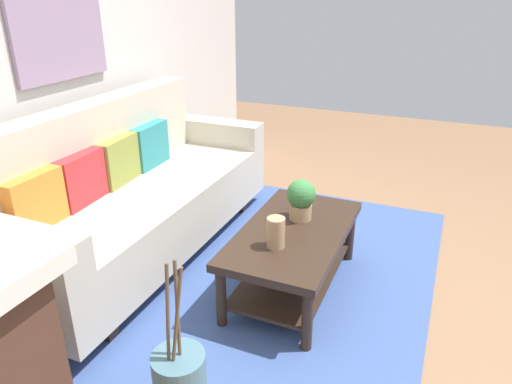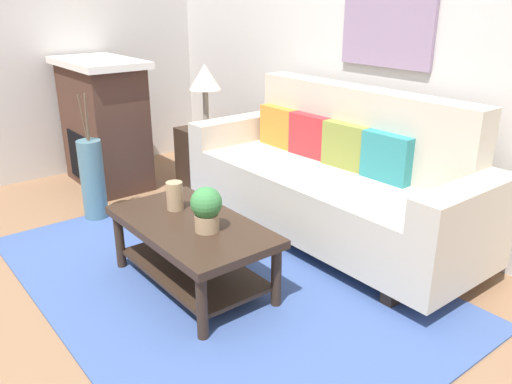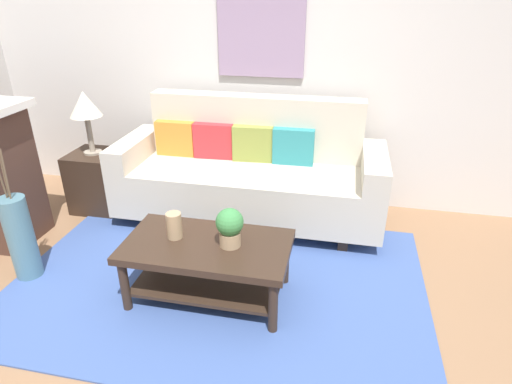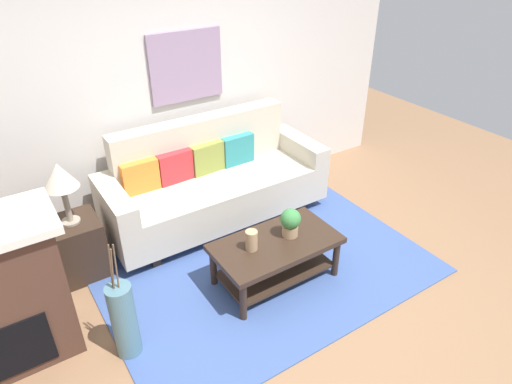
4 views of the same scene
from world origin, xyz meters
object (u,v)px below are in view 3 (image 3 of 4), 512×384
couch (250,174)px  throw_pillow_olive (253,143)px  tabletop_vase (174,225)px  framed_painting (261,36)px  table_lamp (85,107)px  throw_pillow_crimson (214,141)px  potted_plant_tabletop (230,226)px  floor_vase (21,239)px  side_table (98,181)px  coffee_table (208,258)px  throw_pillow_teal (293,146)px  throw_pillow_orange (176,138)px

couch → throw_pillow_olive: 0.28m
tabletop_vase → framed_painting: (0.26, 1.61, 1.03)m
table_lamp → throw_pillow_crimson: bearing=12.1°
tabletop_vase → framed_painting: bearing=80.7°
potted_plant_tabletop → floor_vase: bearing=-177.5°
potted_plant_tabletop → side_table: potted_plant_tabletop is taller
tabletop_vase → framed_painting: framed_painting is taller
throw_pillow_crimson → potted_plant_tabletop: 1.38m
coffee_table → throw_pillow_teal: bearing=73.0°
throw_pillow_orange → throw_pillow_teal: bearing=0.0°
throw_pillow_olive → potted_plant_tabletop: (0.13, -1.28, -0.11)m
couch → side_table: 1.47m
table_lamp → potted_plant_tabletop: bearing=-33.4°
potted_plant_tabletop → side_table: size_ratio=0.47×
throw_pillow_teal → coffee_table: size_ratio=0.33×
throw_pillow_orange → throw_pillow_crimson: bearing=0.0°
throw_pillow_teal → potted_plant_tabletop: size_ratio=1.37×
potted_plant_tabletop → framed_painting: framed_painting is taller
coffee_table → framed_painting: (0.03, 1.63, 1.24)m
floor_vase → throw_pillow_crimson: bearing=52.2°
throw_pillow_teal → potted_plant_tabletop: bearing=-100.6°
tabletop_vase → throw_pillow_olive: bearing=78.3°
coffee_table → side_table: size_ratio=1.96×
couch → throw_pillow_crimson: bearing=161.1°
throw_pillow_orange → table_lamp: bearing=-162.1°
side_table → throw_pillow_orange: bearing=17.9°
coffee_table → throw_pillow_olive: bearing=88.6°
tabletop_vase → potted_plant_tabletop: size_ratio=0.69×
floor_vase → framed_painting: 2.52m
throw_pillow_orange → couch: bearing=-9.7°
throw_pillow_teal → floor_vase: (-1.78, -1.35, -0.36)m
throw_pillow_crimson → throw_pillow_orange: bearing=180.0°
couch → throw_pillow_orange: couch is taller
throw_pillow_teal → table_lamp: bearing=-172.6°
throw_pillow_crimson → couch: bearing=-18.9°
framed_painting → throw_pillow_orange: bearing=-155.0°
throw_pillow_olive → floor_vase: 1.98m
throw_pillow_crimson → throw_pillow_teal: bearing=0.0°
throw_pillow_crimson → table_lamp: 1.16m
floor_vase → framed_painting: (1.41, 1.69, 1.23)m
throw_pillow_crimson → potted_plant_tabletop: (0.49, -1.28, -0.11)m
throw_pillow_orange → throw_pillow_crimson: size_ratio=1.00×
coffee_table → side_table: side_table is taller
side_table → framed_painting: (1.46, 0.58, 1.27)m
couch → side_table: bearing=-175.7°
throw_pillow_teal → side_table: bearing=-172.6°
couch → framed_painting: bearing=90.0°
table_lamp → framed_painting: size_ratio=0.73×
tabletop_vase → table_lamp: (-1.20, 1.03, 0.47)m
throw_pillow_crimson → potted_plant_tabletop: bearing=-69.0°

